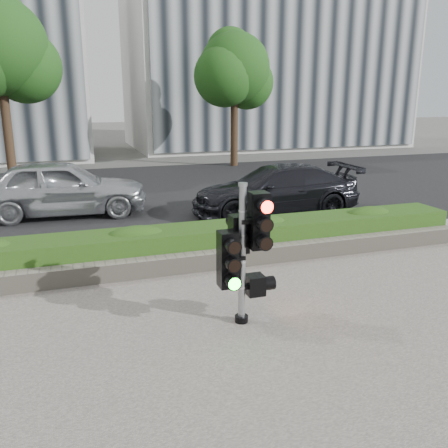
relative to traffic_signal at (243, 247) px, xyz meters
name	(u,v)px	position (x,y,z in m)	size (l,w,h in m)	color
ground	(237,310)	(0.06, 0.41, -1.20)	(120.00, 120.00, 0.00)	#51514C
sidewalk	(314,402)	(0.06, -2.09, -1.19)	(16.00, 11.00, 0.03)	#9E9389
road	(140,193)	(0.06, 10.41, -1.19)	(60.00, 13.00, 0.02)	black
curb	(188,249)	(0.06, 3.56, -1.14)	(60.00, 0.25, 0.12)	gray
stone_wall	(204,261)	(0.06, 2.31, -1.00)	(12.00, 0.32, 0.34)	gray
hedge	(195,243)	(0.06, 2.96, -0.83)	(12.00, 1.00, 0.68)	#4F8027
building_right	(263,56)	(11.06, 25.41, 4.80)	(18.00, 10.00, 12.00)	#B7B7B2
tree_right	(234,71)	(5.55, 15.97, 3.28)	(4.10, 3.58, 6.53)	black
traffic_signal	(243,247)	(0.00, 0.00, 0.00)	(0.73, 0.53, 2.12)	black
car_silver	(61,188)	(-2.52, 7.85, -0.38)	(1.90, 4.71, 1.61)	#B9BCC1
car_dark	(275,190)	(3.30, 6.10, -0.48)	(1.96, 4.83, 1.40)	black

